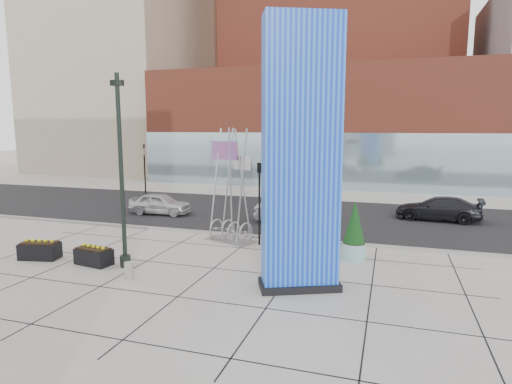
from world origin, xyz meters
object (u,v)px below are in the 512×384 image
(car_white_west, at_px, (160,204))
(car_silver_mid, at_px, (290,212))
(blue_pylon, at_px, (301,161))
(concrete_bollard, at_px, (129,271))
(public_art_sculpture, at_px, (231,212))
(overhead_street_sign, at_px, (273,175))
(lamp_post, at_px, (122,190))

(car_white_west, xyz_separation_m, car_silver_mid, (8.41, 0.07, -0.01))
(blue_pylon, height_order, concrete_bollard, blue_pylon)
(public_art_sculpture, relative_size, overhead_street_sign, 1.42)
(car_silver_mid, bearing_deg, public_art_sculpture, 150.42)
(lamp_post, distance_m, car_silver_mid, 10.90)
(overhead_street_sign, height_order, car_white_west, overhead_street_sign)
(lamp_post, distance_m, concrete_bollard, 3.12)
(concrete_bollard, distance_m, car_silver_mid, 11.36)
(blue_pylon, bearing_deg, car_white_west, 114.61)
(blue_pylon, xyz_separation_m, car_white_west, (-11.02, 9.76, -3.69))
(public_art_sculpture, bearing_deg, overhead_street_sign, 13.18)
(concrete_bollard, height_order, car_silver_mid, car_silver_mid)
(lamp_post, xyz_separation_m, overhead_street_sign, (4.78, 4.66, 0.25))
(public_art_sculpture, xyz_separation_m, concrete_bollard, (-1.71, -6.00, -1.13))
(overhead_street_sign, distance_m, car_silver_mid, 5.67)
(public_art_sculpture, xyz_separation_m, car_white_west, (-6.61, 4.73, -0.77))
(public_art_sculpture, bearing_deg, car_white_west, 162.87)
(public_art_sculpture, xyz_separation_m, overhead_street_sign, (2.15, -0.20, 1.88))
(public_art_sculpture, bearing_deg, concrete_bollard, -87.49)
(lamp_post, relative_size, car_silver_mid, 1.86)
(blue_pylon, xyz_separation_m, overhead_street_sign, (-2.26, 4.83, -1.04))
(blue_pylon, height_order, lamp_post, blue_pylon)
(lamp_post, xyz_separation_m, car_silver_mid, (4.43, 9.66, -2.40))
(lamp_post, height_order, concrete_bollard, lamp_post)
(lamp_post, xyz_separation_m, car_white_west, (-3.98, 9.59, -2.39))
(public_art_sculpture, bearing_deg, car_silver_mid, 87.95)
(car_white_west, bearing_deg, car_silver_mid, -92.06)
(concrete_bollard, xyz_separation_m, car_white_west, (-4.90, 10.73, 0.36))
(public_art_sculpture, height_order, car_white_west, public_art_sculpture)
(overhead_street_sign, bearing_deg, car_white_west, 145.80)
(blue_pylon, xyz_separation_m, car_silver_mid, (-2.61, 9.84, -3.70))
(overhead_street_sign, height_order, car_silver_mid, overhead_street_sign)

